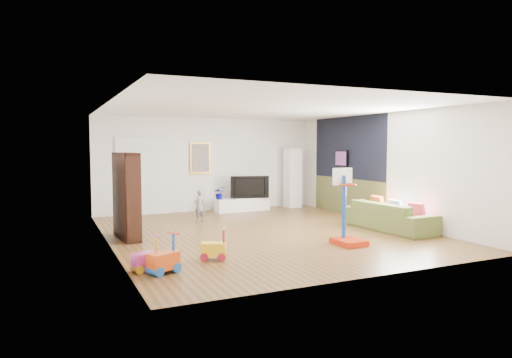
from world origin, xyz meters
name	(u,v)px	position (x,y,z in m)	size (l,w,h in m)	color
floor	(264,232)	(0.00, 0.00, 0.00)	(6.50, 7.50, 0.00)	brown
ceiling	(264,109)	(0.00, 0.00, 2.70)	(6.50, 7.50, 0.00)	white
wall_back	(208,165)	(0.00, 3.75, 1.35)	(6.50, 0.00, 2.70)	silver
wall_front	(377,184)	(0.00, -3.75, 1.35)	(6.50, 0.00, 2.70)	silver
wall_left	(108,175)	(-3.25, 0.00, 1.35)	(0.00, 7.50, 2.70)	beige
wall_right	(382,168)	(3.25, 0.00, 1.35)	(0.00, 7.50, 2.70)	white
navy_accent	(348,148)	(3.23, 1.40, 1.85)	(0.01, 3.20, 1.70)	black
olive_wainscot	(347,196)	(3.23, 1.40, 0.50)	(0.01, 3.20, 1.00)	brown
doorway	(143,177)	(-1.90, 3.71, 1.05)	(1.45, 0.06, 2.10)	white
painting_back	(200,158)	(-0.25, 3.71, 1.55)	(0.62, 0.06, 0.92)	gold
artwork_right	(341,158)	(3.17, 1.60, 1.55)	(0.04, 0.56, 0.46)	#7F3F8C
media_console	(242,205)	(0.85, 3.22, 0.19)	(1.63, 0.41, 0.38)	white
tall_cabinet	(292,178)	(2.60, 3.35, 0.91)	(0.42, 0.42, 1.82)	white
bookshelf	(126,196)	(-2.84, 0.57, 0.88)	(0.32, 1.21, 1.76)	black
sofa	(390,216)	(2.71, -0.94, 0.32)	(2.18, 0.85, 0.64)	#59682F
basketball_hoop	(349,207)	(0.93, -1.84, 0.74)	(0.51, 0.62, 1.48)	red
ride_on_yellow	(213,244)	(-1.81, -1.83, 0.27)	(0.40, 0.25, 0.54)	yellow
ride_on_orange	(163,254)	(-2.76, -2.31, 0.30)	(0.45, 0.28, 0.59)	#D94A14
ride_on_pink	(145,254)	(-2.98, -2.07, 0.26)	(0.40, 0.25, 0.53)	#D43697
child	(199,206)	(-0.86, 1.93, 0.41)	(0.30, 0.20, 0.81)	slate
tv	(249,187)	(1.07, 3.21, 0.70)	(1.13, 0.15, 0.65)	black
vase_plant	(219,193)	(0.15, 3.23, 0.56)	(0.33, 0.29, 0.37)	#030690
pillow_left	(417,211)	(2.92, -1.54, 0.50)	(0.09, 0.36, 0.36)	#D43053
pillow_center	(396,207)	(2.90, -0.90, 0.50)	(0.09, 0.34, 0.34)	silver
pillow_right	(378,204)	(2.89, -0.32, 0.50)	(0.11, 0.41, 0.41)	#D55625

